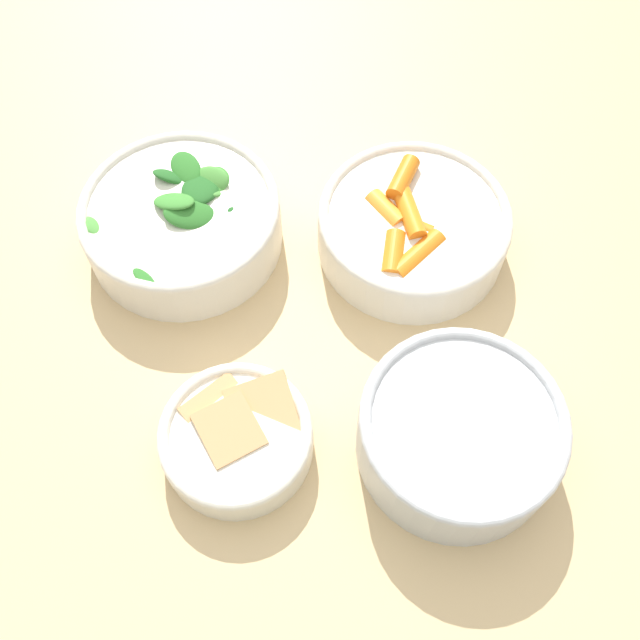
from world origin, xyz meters
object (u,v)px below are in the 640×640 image
(bowl_beans_hotdog, at_px, (459,434))
(bowl_cookies, at_px, (237,437))
(bowl_greens, at_px, (183,220))
(bowl_carrots, at_px, (412,228))

(bowl_beans_hotdog, distance_m, bowl_cookies, 0.18)
(bowl_beans_hotdog, bearing_deg, bowl_cookies, -103.79)
(bowl_greens, height_order, bowl_cookies, bowl_greens)
(bowl_carrots, xyz_separation_m, bowl_cookies, (0.16, -0.20, -0.01))
(bowl_greens, distance_m, bowl_beans_hotdog, 0.32)
(bowl_beans_hotdog, xyz_separation_m, bowl_cookies, (-0.04, -0.17, -0.01))
(bowl_carrots, relative_size, bowl_beans_hotdog, 1.10)
(bowl_greens, relative_size, bowl_cookies, 1.51)
(bowl_carrots, bearing_deg, bowl_greens, -105.50)
(bowl_carrots, distance_m, bowl_cookies, 0.25)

